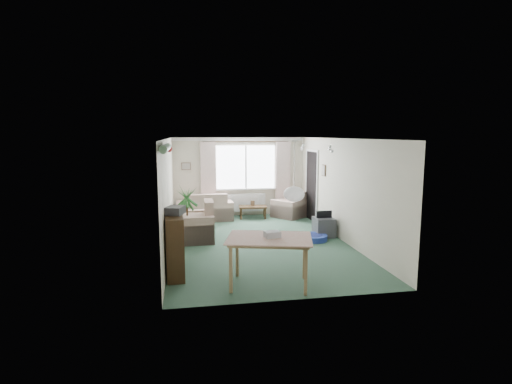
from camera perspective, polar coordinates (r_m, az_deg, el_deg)
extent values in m
plane|color=#2F4E3C|center=(9.32, 0.32, -7.28)|extent=(6.50, 6.50, 0.00)
cube|color=white|center=(12.24, -1.48, 3.59)|extent=(1.80, 0.03, 1.30)
cube|color=black|center=(12.12, -1.43, 7.19)|extent=(2.60, 0.03, 0.03)
cube|color=beige|center=(12.04, -6.82, 2.36)|extent=(0.45, 0.08, 2.00)
cube|color=beige|center=(12.38, 3.87, 2.56)|extent=(0.45, 0.08, 2.00)
cube|color=white|center=(12.34, -1.43, -1.53)|extent=(1.20, 0.10, 0.55)
cube|color=black|center=(11.70, 7.97, 0.83)|extent=(0.03, 0.95, 2.00)
sphere|color=white|center=(6.85, 5.45, -0.30)|extent=(0.36, 0.36, 0.36)
cylinder|color=#196626|center=(6.54, -12.76, 6.16)|extent=(1.60, 1.60, 0.12)
sphere|color=silver|center=(10.16, 6.69, 6.65)|extent=(0.20, 0.20, 0.20)
sphere|color=silver|center=(9.12, 10.68, 6.38)|extent=(0.20, 0.20, 0.20)
cube|color=brown|center=(12.10, -9.96, 3.65)|extent=(0.28, 0.03, 0.22)
cube|color=brown|center=(10.70, 9.66, 3.07)|extent=(0.03, 0.24, 0.30)
cube|color=beige|center=(11.78, -7.38, -2.04)|extent=(1.64, 0.91, 0.81)
cube|color=beige|center=(12.14, 4.86, -1.74)|extent=(1.21, 1.20, 0.79)
cube|color=#BEAB90|center=(9.56, -9.14, -4.06)|extent=(1.01, 1.07, 0.95)
cube|color=black|center=(11.97, -0.46, -2.88)|extent=(0.86, 0.54, 0.37)
cube|color=brown|center=(11.93, -0.48, -1.62)|extent=(0.12, 0.06, 0.16)
cube|color=black|center=(7.24, -11.53, -7.51)|extent=(0.34, 0.91, 1.10)
cube|color=#343338|center=(7.15, -11.50, -2.59)|extent=(0.38, 0.42, 0.14)
cylinder|color=#1A4D1E|center=(9.49, -9.80, -3.16)|extent=(0.65, 0.65, 1.27)
cube|color=tan|center=(6.71, 1.92, -9.97)|extent=(1.45, 1.15, 0.80)
cube|color=#B7B6C2|center=(6.59, 2.34, -6.15)|extent=(0.28, 0.22, 0.12)
cube|color=#3E3D43|center=(9.99, 9.66, -4.95)|extent=(0.47, 0.51, 0.46)
cylinder|color=navy|center=(9.62, 8.18, -6.46)|extent=(0.83, 0.83, 0.13)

